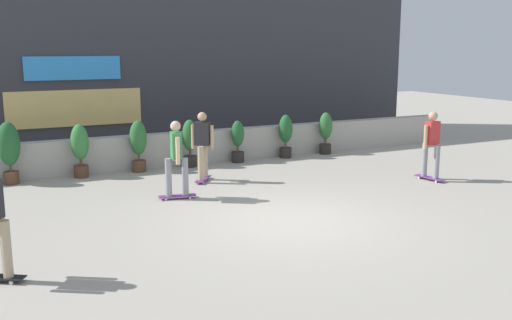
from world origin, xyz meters
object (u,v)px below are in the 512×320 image
(skater_far_right, at_px, (176,156))
(skater_foreground, at_px, (203,143))
(potted_plant_6, at_px, (326,131))
(potted_plant_4, at_px, (238,140))
(potted_plant_1, at_px, (80,147))
(skater_by_wall_left, at_px, (432,142))
(potted_plant_2, at_px, (138,143))
(potted_plant_3, at_px, (190,141))
(potted_plant_5, at_px, (286,134))
(potted_plant_0, at_px, (9,148))

(skater_far_right, distance_m, skater_foreground, 1.70)
(potted_plant_6, bearing_deg, potted_plant_4, 180.00)
(potted_plant_1, height_order, potted_plant_4, potted_plant_1)
(potted_plant_1, height_order, skater_by_wall_left, skater_by_wall_left)
(potted_plant_1, distance_m, skater_far_right, 3.42)
(potted_plant_2, distance_m, skater_foreground, 2.11)
(potted_plant_3, distance_m, skater_by_wall_left, 6.29)
(potted_plant_5, height_order, skater_far_right, skater_far_right)
(potted_plant_0, xyz_separation_m, skater_by_wall_left, (9.25, -4.17, 0.07))
(potted_plant_3, xyz_separation_m, potted_plant_4, (1.43, 0.00, -0.09))
(potted_plant_1, relative_size, skater_by_wall_left, 0.79)
(potted_plant_3, bearing_deg, skater_foreground, -100.38)
(potted_plant_2, distance_m, skater_by_wall_left, 7.41)
(skater_far_right, bearing_deg, potted_plant_4, 47.18)
(skater_far_right, bearing_deg, potted_plant_0, 135.18)
(potted_plant_5, relative_size, skater_far_right, 0.75)
(potted_plant_6, bearing_deg, potted_plant_1, -180.00)
(potted_plant_2, height_order, skater_far_right, skater_far_right)
(potted_plant_6, xyz_separation_m, skater_by_wall_left, (0.33, -4.17, 0.24))
(potted_plant_4, bearing_deg, skater_far_right, -132.82)
(potted_plant_2, relative_size, potted_plant_5, 1.06)
(potted_plant_6, height_order, skater_by_wall_left, skater_by_wall_left)
(potted_plant_0, distance_m, potted_plant_2, 3.12)
(skater_by_wall_left, bearing_deg, potted_plant_1, 151.32)
(potted_plant_6, relative_size, skater_by_wall_left, 0.75)
(potted_plant_5, relative_size, skater_by_wall_left, 0.75)
(potted_plant_1, height_order, potted_plant_6, potted_plant_1)
(potted_plant_0, distance_m, skater_by_wall_left, 10.14)
(potted_plant_4, bearing_deg, potted_plant_6, 0.00)
(potted_plant_2, height_order, skater_by_wall_left, skater_by_wall_left)
(potted_plant_2, relative_size, potted_plant_6, 1.06)
(skater_far_right, xyz_separation_m, skater_foreground, (1.10, 1.29, 0.00))
(potted_plant_6, bearing_deg, potted_plant_3, -180.00)
(potted_plant_0, distance_m, skater_foreground, 4.58)
(potted_plant_2, xyz_separation_m, potted_plant_5, (4.40, 0.00, -0.06))
(potted_plant_5, bearing_deg, potted_plant_0, -180.00)
(skater_by_wall_left, bearing_deg, potted_plant_5, 112.53)
(potted_plant_3, relative_size, skater_far_right, 0.76)
(potted_plant_4, xyz_separation_m, skater_foreground, (-1.76, -1.79, 0.32))
(skater_by_wall_left, bearing_deg, skater_far_right, 170.03)
(potted_plant_1, bearing_deg, potted_plant_2, 0.00)
(potted_plant_0, distance_m, potted_plant_6, 8.92)
(potted_plant_0, xyz_separation_m, potted_plant_1, (1.63, 0.00, -0.11))
(potted_plant_1, relative_size, potted_plant_2, 1.00)
(potted_plant_0, xyz_separation_m, potted_plant_6, (8.91, 0.00, -0.18))
(potted_plant_2, bearing_deg, skater_foreground, -58.62)
(potted_plant_4, height_order, skater_foreground, skater_foreground)
(potted_plant_2, xyz_separation_m, skater_far_right, (-0.01, -3.09, 0.18))
(skater_foreground, bearing_deg, skater_far_right, -130.52)
(skater_by_wall_left, bearing_deg, potted_plant_2, 145.81)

